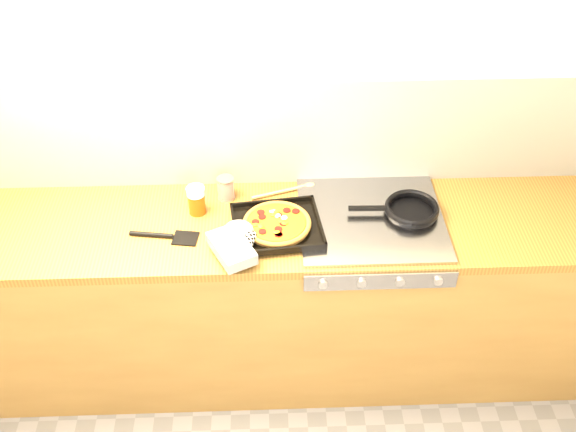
{
  "coord_description": "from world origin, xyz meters",
  "views": [
    {
      "loc": [
        0.02,
        -1.04,
        2.73
      ],
      "look_at": [
        0.1,
        1.08,
        0.95
      ],
      "focal_mm": 42.0,
      "sensor_mm": 36.0,
      "label": 1
    }
  ],
  "objects_px": {
    "frying_pan": "(410,210)",
    "juice_glass": "(196,200)",
    "tomato_can": "(226,188)",
    "pizza_on_tray": "(264,230)"
  },
  "relations": [
    {
      "from": "frying_pan",
      "to": "juice_glass",
      "type": "xyz_separation_m",
      "value": [
        -0.9,
        0.06,
        0.03
      ]
    },
    {
      "from": "tomato_can",
      "to": "juice_glass",
      "type": "bearing_deg",
      "value": -141.91
    },
    {
      "from": "frying_pan",
      "to": "tomato_can",
      "type": "height_order",
      "value": "tomato_can"
    },
    {
      "from": "pizza_on_tray",
      "to": "juice_glass",
      "type": "bearing_deg",
      "value": 148.72
    },
    {
      "from": "tomato_can",
      "to": "juice_glass",
      "type": "distance_m",
      "value": 0.15
    },
    {
      "from": "pizza_on_tray",
      "to": "frying_pan",
      "type": "xyz_separation_m",
      "value": [
        0.61,
        0.11,
        -0.0
      ]
    },
    {
      "from": "pizza_on_tray",
      "to": "juice_glass",
      "type": "height_order",
      "value": "juice_glass"
    },
    {
      "from": "tomato_can",
      "to": "juice_glass",
      "type": "xyz_separation_m",
      "value": [
        -0.12,
        -0.09,
        0.01
      ]
    },
    {
      "from": "tomato_can",
      "to": "juice_glass",
      "type": "relative_size",
      "value": 0.83
    },
    {
      "from": "pizza_on_tray",
      "to": "tomato_can",
      "type": "relative_size",
      "value": 4.54
    }
  ]
}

